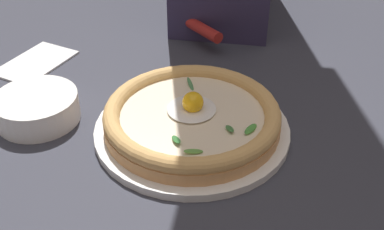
% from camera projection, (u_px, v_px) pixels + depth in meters
% --- Properties ---
extents(ground_plane, '(2.40, 2.40, 0.03)m').
position_uv_depth(ground_plane, '(195.00, 163.00, 0.67)').
color(ground_plane, '#353641').
rests_on(ground_plane, ground).
extents(pizza_plate, '(0.29, 0.29, 0.01)m').
position_uv_depth(pizza_plate, '(192.00, 129.00, 0.70)').
color(pizza_plate, white).
rests_on(pizza_plate, ground).
extents(pizza, '(0.26, 0.26, 0.05)m').
position_uv_depth(pizza, '(192.00, 116.00, 0.69)').
color(pizza, '#E3A162').
rests_on(pizza, pizza_plate).
extents(side_bowl, '(0.13, 0.13, 0.04)m').
position_uv_depth(side_bowl, '(37.00, 108.00, 0.72)').
color(side_bowl, white).
rests_on(side_bowl, ground).
extents(pizza_cutter, '(0.13, 0.11, 0.07)m').
position_uv_depth(pizza_cutter, '(196.00, 26.00, 0.92)').
color(pizza_cutter, silver).
rests_on(pizza_cutter, ground).
extents(folded_napkin, '(0.16, 0.14, 0.01)m').
position_uv_depth(folded_napkin, '(36.00, 62.00, 0.87)').
color(folded_napkin, white).
rests_on(folded_napkin, ground).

